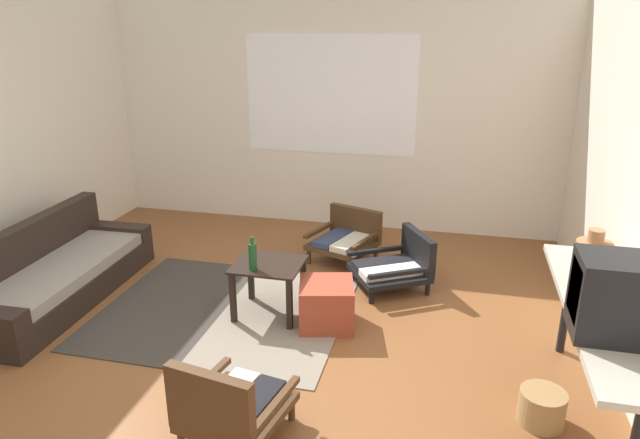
{
  "coord_description": "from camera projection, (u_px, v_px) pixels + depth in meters",
  "views": [
    {
      "loc": [
        1.42,
        -3.39,
        2.36
      ],
      "look_at": [
        0.36,
        1.04,
        0.75
      ],
      "focal_mm": 32.11,
      "sensor_mm": 36.0,
      "label": 1
    }
  ],
  "objects": [
    {
      "name": "couch",
      "position": [
        54.0,
        276.0,
        5.01
      ],
      "size": [
        0.78,
        2.03,
        0.68
      ],
      "color": "black",
      "rests_on": "ground"
    },
    {
      "name": "crt_television",
      "position": [
        623.0,
        298.0,
        2.86
      ],
      "size": [
        0.47,
        0.33,
        0.42
      ],
      "color": "black",
      "rests_on": "console_shelf"
    },
    {
      "name": "coffee_table",
      "position": [
        269.0,
        275.0,
        4.7
      ],
      "size": [
        0.56,
        0.5,
        0.46
      ],
      "color": "black",
      "rests_on": "ground"
    },
    {
      "name": "clay_vase",
      "position": [
        592.0,
        258.0,
        3.54
      ],
      "size": [
        0.22,
        0.22,
        0.32
      ],
      "color": "#A87047",
      "rests_on": "console_shelf"
    },
    {
      "name": "console_shelf",
      "position": [
        600.0,
        319.0,
        3.25
      ],
      "size": [
        0.41,
        1.84,
        0.82
      ],
      "color": "#B2AD9E",
      "rests_on": "ground"
    },
    {
      "name": "area_rug",
      "position": [
        225.0,
        310.0,
        4.87
      ],
      "size": [
        2.03,
        1.81,
        0.01
      ],
      "color": "#38332D",
      "rests_on": "ground"
    },
    {
      "name": "armchair_striped_foreground",
      "position": [
        229.0,
        407.0,
        3.27
      ],
      "size": [
        0.63,
        0.68,
        0.59
      ],
      "color": "#472D19",
      "rests_on": "ground"
    },
    {
      "name": "far_wall_with_window",
      "position": [
        331.0,
        110.0,
        6.56
      ],
      "size": [
        5.6,
        0.13,
        2.7
      ],
      "color": "silver",
      "rests_on": "ground"
    },
    {
      "name": "armchair_by_window",
      "position": [
        346.0,
        237.0,
        5.84
      ],
      "size": [
        0.75,
        0.73,
        0.51
      ],
      "color": "#472D19",
      "rests_on": "ground"
    },
    {
      "name": "ground_plane",
      "position": [
        240.0,
        357.0,
        4.2
      ],
      "size": [
        7.8,
        7.8,
        0.0
      ],
      "primitive_type": "plane",
      "color": "brown"
    },
    {
      "name": "glass_bottle",
      "position": [
        253.0,
        256.0,
        4.52
      ],
      "size": [
        0.07,
        0.07,
        0.28
      ],
      "color": "#194723",
      "rests_on": "coffee_table"
    },
    {
      "name": "armchair_corner",
      "position": [
        397.0,
        264.0,
        5.24
      ],
      "size": [
        0.83,
        0.81,
        0.51
      ],
      "color": "black",
      "rests_on": "ground"
    },
    {
      "name": "ottoman_orange",
      "position": [
        326.0,
        304.0,
        4.59
      ],
      "size": [
        0.52,
        0.52,
        0.37
      ],
      "primitive_type": "cube",
      "rotation": [
        0.0,
        0.0,
        0.24
      ],
      "color": "#993D28",
      "rests_on": "ground"
    },
    {
      "name": "wicker_basket",
      "position": [
        542.0,
        407.0,
        3.5
      ],
      "size": [
        0.28,
        0.28,
        0.21
      ],
      "primitive_type": "cylinder",
      "color": "#9E7A4C",
      "rests_on": "ground"
    }
  ]
}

